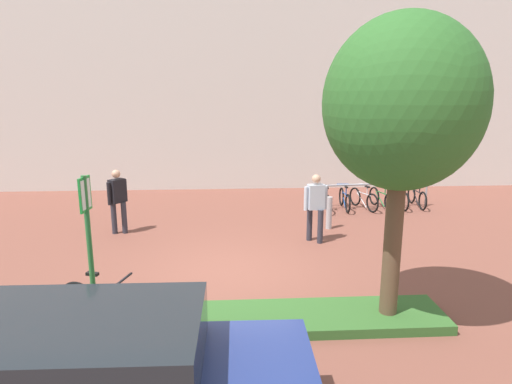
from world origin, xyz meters
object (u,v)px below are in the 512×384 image
parking_sign_post (88,232)px  tree_sidewalk (403,105)px  bike_at_sign (105,303)px  bike_rack_cluster (372,198)px  person_suited_navy (118,197)px  bollard_steel (329,213)px  person_casual_tan (316,204)px

parking_sign_post → tree_sidewalk: bearing=-0.4°
tree_sidewalk → bike_at_sign: size_ratio=2.96×
bike_rack_cluster → person_suited_navy: person_suited_navy is taller
bike_at_sign → bollard_steel: size_ratio=1.80×
bollard_steel → person_suited_navy: person_suited_navy is taller
parking_sign_post → bike_rack_cluster: parking_sign_post is taller
bollard_steel → person_suited_navy: size_ratio=0.52×
tree_sidewalk → person_suited_navy: (-5.50, 4.95, -2.50)m
bollard_steel → parking_sign_post: bearing=-134.2°
bike_at_sign → bollard_steel: (4.74, 4.79, 0.10)m
tree_sidewalk → person_suited_navy: 7.81m
person_suited_navy → person_casual_tan: same height
bike_at_sign → person_casual_tan: size_ratio=0.94×
bike_at_sign → person_casual_tan: 5.63m
parking_sign_post → person_casual_tan: parking_sign_post is taller
parking_sign_post → bollard_steel: (4.84, 4.99, -1.17)m
bike_rack_cluster → person_casual_tan: 4.03m
parking_sign_post → bike_at_sign: bearing=62.3°
tree_sidewalk → person_casual_tan: 4.71m
bike_rack_cluster → bike_at_sign: bearing=-134.0°
bike_rack_cluster → tree_sidewalk: bearing=-106.0°
bike_at_sign → bollard_steel: bollard_steel is taller
person_casual_tan → parking_sign_post: bearing=-137.1°
bike_rack_cluster → person_casual_tan: (-2.48, -3.11, 0.64)m
bike_rack_cluster → person_suited_navy: (-7.54, -2.14, 0.64)m
bike_at_sign → tree_sidewalk: bearing=-2.8°
parking_sign_post → bike_at_sign: (0.10, 0.19, -1.27)m
bollard_steel → bike_rack_cluster: bearing=47.7°
tree_sidewalk → parking_sign_post: bearing=179.6°
parking_sign_post → person_suited_navy: (-0.81, 4.92, -0.63)m
bollard_steel → tree_sidewalk: bearing=-91.7°
parking_sign_post → bollard_steel: 7.05m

